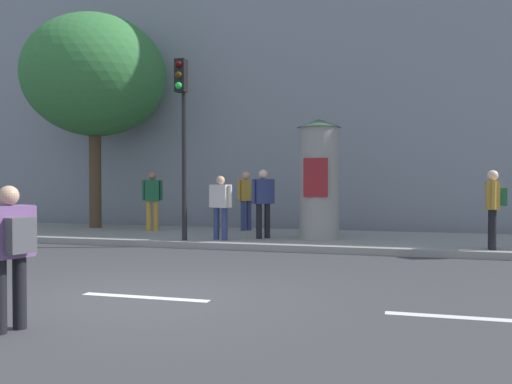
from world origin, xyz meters
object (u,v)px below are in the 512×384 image
(poster_column, at_px, (319,178))
(pedestrian_in_dark_shirt, at_px, (246,196))
(pedestrian_with_bag, at_px, (152,197))
(pedestrian_near_pole, at_px, (220,202))
(pedestrian_with_backpack, at_px, (11,245))
(traffic_light, at_px, (182,119))
(street_tree, at_px, (95,76))
(pedestrian_tallest, at_px, (494,202))
(pedestrian_in_light_jacket, at_px, (263,198))

(poster_column, xyz_separation_m, pedestrian_in_dark_shirt, (-2.31, 1.59, -0.50))
(poster_column, distance_m, pedestrian_with_bag, 4.90)
(poster_column, xyz_separation_m, pedestrian_near_pole, (-2.18, -0.87, -0.57))
(poster_column, relative_size, pedestrian_in_dark_shirt, 1.74)
(poster_column, bearing_deg, pedestrian_with_backpack, -101.88)
(poster_column, distance_m, pedestrian_near_pole, 2.42)
(traffic_light, relative_size, pedestrian_with_bag, 2.55)
(street_tree, distance_m, pedestrian_tallest, 11.41)
(poster_column, relative_size, pedestrian_in_light_jacket, 1.73)
(pedestrian_with_bag, relative_size, pedestrian_in_dark_shirt, 1.00)
(pedestrian_near_pole, height_order, pedestrian_in_light_jacket, pedestrian_in_light_jacket)
(poster_column, xyz_separation_m, pedestrian_in_light_jacket, (-1.30, -0.29, -0.47))
(traffic_light, bearing_deg, pedestrian_in_light_jacket, 31.67)
(poster_column, distance_m, pedestrian_in_light_jacket, 1.42)
(pedestrian_in_dark_shirt, bearing_deg, pedestrian_tallest, -23.90)
(poster_column, bearing_deg, pedestrian_near_pole, -158.33)
(poster_column, relative_size, pedestrian_near_pole, 1.90)
(pedestrian_with_backpack, bearing_deg, traffic_light, 99.45)
(traffic_light, bearing_deg, pedestrian_with_bag, 130.50)
(traffic_light, distance_m, pedestrian_with_bag, 3.39)
(pedestrian_tallest, bearing_deg, pedestrian_near_pole, 177.86)
(traffic_light, relative_size, pedestrian_near_pole, 2.77)
(pedestrian_tallest, distance_m, pedestrian_in_light_jacket, 5.10)
(poster_column, bearing_deg, traffic_light, -156.18)
(street_tree, xyz_separation_m, pedestrian_in_dark_shirt, (4.56, 0.29, -3.50))
(pedestrian_near_pole, relative_size, pedestrian_with_bag, 0.92)
(pedestrian_near_pole, bearing_deg, pedestrian_tallest, -2.14)
(pedestrian_with_bag, relative_size, pedestrian_in_light_jacket, 0.99)
(pedestrian_tallest, xyz_separation_m, pedestrian_in_dark_shirt, (-6.04, 2.67, -0.00))
(pedestrian_with_backpack, height_order, pedestrian_near_pole, pedestrian_near_pole)
(traffic_light, relative_size, pedestrian_tallest, 2.59)
(street_tree, distance_m, pedestrian_near_pole, 6.27)
(traffic_light, height_order, pedestrian_near_pole, traffic_light)
(pedestrian_with_backpack, bearing_deg, pedestrian_tallest, 53.10)
(street_tree, distance_m, pedestrian_with_bag, 4.10)
(pedestrian_with_backpack, xyz_separation_m, pedestrian_with_bag, (-3.03, 9.27, 0.21))
(poster_column, height_order, pedestrian_in_light_jacket, poster_column)
(poster_column, bearing_deg, pedestrian_in_dark_shirt, 145.48)
(poster_column, bearing_deg, pedestrian_in_light_jacket, -167.62)
(traffic_light, distance_m, pedestrian_tallest, 6.94)
(street_tree, xyz_separation_m, pedestrian_near_pole, (4.68, -2.16, -3.57))
(street_tree, height_order, pedestrian_tallest, street_tree)
(pedestrian_in_light_jacket, bearing_deg, poster_column, 12.38)
(pedestrian_with_backpack, bearing_deg, pedestrian_in_dark_shirt, 93.06)
(traffic_light, bearing_deg, pedestrian_in_dark_shirt, 77.32)
(street_tree, height_order, pedestrian_near_pole, street_tree)
(traffic_light, distance_m, pedestrian_in_light_jacket, 2.67)
(pedestrian_tallest, xyz_separation_m, pedestrian_in_light_jacket, (-5.03, 0.80, 0.02))
(pedestrian_with_bag, bearing_deg, pedestrian_with_backpack, -71.92)
(pedestrian_near_pole, relative_size, pedestrian_in_light_jacket, 0.91)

